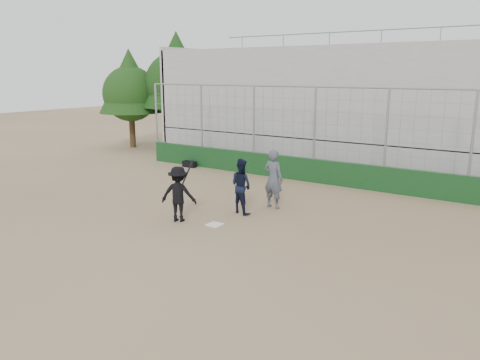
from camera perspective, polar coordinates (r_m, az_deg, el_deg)
The scene contains 10 objects.
ground at distance 14.44m, azimuth -3.10°, elevation -5.49°, with size 90.00×90.00×0.00m, color brown.
home_plate at distance 14.43m, azimuth -3.11°, elevation -5.45°, with size 0.44×0.44×0.02m, color white.
backstop at distance 20.07m, azimuth 8.93°, elevation 2.44°, with size 18.10×0.25×4.04m.
bleachers at distance 24.38m, azimuth 14.09°, elevation 8.71°, with size 20.25×6.70×6.98m.
tree_left at distance 29.19m, azimuth -7.67°, elevation 12.49°, with size 4.48×4.48×7.00m.
tree_right at distance 29.86m, azimuth -13.25°, elevation 11.07°, with size 3.84×3.84×6.00m.
batter_at_plate at distance 14.70m, azimuth -7.50°, elevation -1.70°, with size 1.29×1.04×1.90m.
catcher_crouched at distance 15.44m, azimuth 0.13°, elevation -1.85°, with size 1.07×0.94×1.24m.
umpire at distance 16.02m, azimuth 4.08°, elevation -0.22°, with size 0.75×0.49×1.84m, color #484E5C.
equipment_bag at distance 23.27m, azimuth -6.18°, elevation 1.95°, with size 0.71×0.30×0.34m.
Camera 1 is at (8.25, -10.93, 4.56)m, focal length 35.00 mm.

